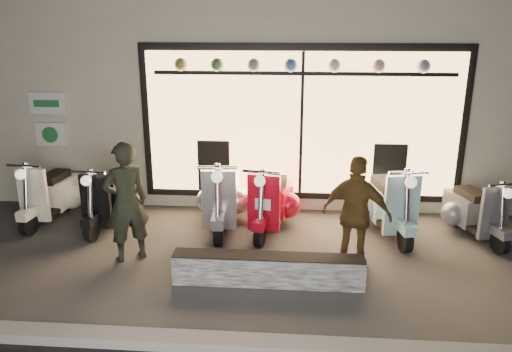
{
  "coord_description": "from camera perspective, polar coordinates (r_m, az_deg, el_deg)",
  "views": [
    {
      "loc": [
        0.69,
        -6.33,
        3.25
      ],
      "look_at": [
        0.14,
        0.6,
        1.05
      ],
      "focal_mm": 35.0,
      "sensor_mm": 36.0,
      "label": 1
    }
  ],
  "objects": [
    {
      "name": "ground",
      "position": [
        7.15,
        -1.52,
        -9.49
      ],
      "size": [
        40.0,
        40.0,
        0.0
      ],
      "primitive_type": "plane",
      "color": "#383533",
      "rests_on": "ground"
    },
    {
      "name": "kerb",
      "position": [
        5.42,
        -3.84,
        -18.52
      ],
      "size": [
        40.0,
        0.25,
        0.12
      ],
      "primitive_type": "cube",
      "color": "slate",
      "rests_on": "ground"
    },
    {
      "name": "shop_building",
      "position": [
        11.39,
        1.08,
        11.77
      ],
      "size": [
        10.2,
        6.23,
        4.2
      ],
      "color": "beige",
      "rests_on": "ground"
    },
    {
      "name": "graffiti_barrier",
      "position": [
        6.45,
        1.38,
        -10.65
      ],
      "size": [
        2.42,
        0.28,
        0.4
      ],
      "primitive_type": "cube",
      "color": "black",
      "rests_on": "ground"
    },
    {
      "name": "scooter_silver",
      "position": [
        8.17,
        -3.85,
        -2.39
      ],
      "size": [
        0.57,
        1.63,
        1.16
      ],
      "rotation": [
        0.0,
        0.0,
        0.06
      ],
      "color": "black",
      "rests_on": "ground"
    },
    {
      "name": "scooter_red",
      "position": [
        8.07,
        1.94,
        -2.78
      ],
      "size": [
        0.69,
        1.56,
        1.11
      ],
      "rotation": [
        0.0,
        0.0,
        -0.19
      ],
      "color": "black",
      "rests_on": "ground"
    },
    {
      "name": "scooter_black",
      "position": [
        8.55,
        -16.05,
        -2.46
      ],
      "size": [
        0.56,
        1.48,
        1.05
      ],
      "rotation": [
        0.0,
        0.0,
        -0.1
      ],
      "color": "black",
      "rests_on": "ground"
    },
    {
      "name": "scooter_cream",
      "position": [
        9.11,
        -22.07,
        -1.77
      ],
      "size": [
        0.57,
        1.52,
        1.08
      ],
      "rotation": [
        0.0,
        0.0,
        -0.09
      ],
      "color": "black",
      "rests_on": "ground"
    },
    {
      "name": "scooter_blue",
      "position": [
        8.21,
        14.68,
        -2.87
      ],
      "size": [
        0.7,
        1.62,
        1.15
      ],
      "rotation": [
        0.0,
        0.0,
        0.18
      ],
      "color": "black",
      "rests_on": "ground"
    },
    {
      "name": "scooter_grey",
      "position": [
        8.5,
        23.4,
        -3.55
      ],
      "size": [
        0.7,
        1.4,
        1.0
      ],
      "rotation": [
        0.0,
        0.0,
        0.28
      ],
      "color": "black",
      "rests_on": "ground"
    },
    {
      "name": "man",
      "position": [
        7.05,
        -14.61,
        -2.92
      ],
      "size": [
        0.74,
        0.69,
        1.7
      ],
      "primitive_type": "imported",
      "rotation": [
        0.0,
        0.0,
        3.76
      ],
      "color": "black",
      "rests_on": "ground"
    },
    {
      "name": "woman",
      "position": [
        6.73,
        11.42,
        -4.28
      ],
      "size": [
        1.0,
        0.67,
        1.57
      ],
      "primitive_type": "imported",
      "rotation": [
        0.0,
        0.0,
        2.8
      ],
      "color": "brown",
      "rests_on": "ground"
    }
  ]
}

